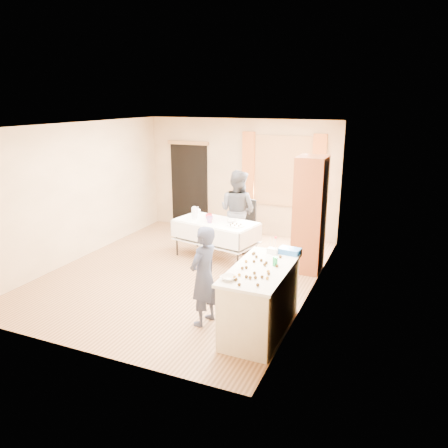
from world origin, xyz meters
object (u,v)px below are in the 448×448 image
at_px(chair, 243,232).
at_px(girl, 204,276).
at_px(cabinet, 310,215).
at_px(counter, 260,299).
at_px(woman, 237,211).
at_px(party_table, 216,236).

xyz_separation_m(chair, girl, (0.68, -3.33, 0.40)).
bearing_deg(cabinet, counter, -92.39).
distance_m(girl, woman, 3.13).
bearing_deg(cabinet, chair, 152.28).
xyz_separation_m(counter, woman, (-1.48, 2.94, 0.38)).
relative_size(chair, woman, 0.60).
xyz_separation_m(counter, chair, (-1.46, 3.22, -0.16)).
relative_size(counter, woman, 0.91).
bearing_deg(cabinet, girl, -109.33).
bearing_deg(counter, woman, 116.75).
height_order(party_table, chair, chair).
bearing_deg(woman, cabinet, 174.08).
xyz_separation_m(chair, woman, (-0.02, -0.27, 0.53)).
bearing_deg(girl, cabinet, 171.53).
bearing_deg(woman, girl, 116.02).
relative_size(cabinet, chair, 2.08).
xyz_separation_m(cabinet, woman, (-1.58, 0.54, -0.21)).
bearing_deg(party_table, chair, 87.22).
distance_m(cabinet, party_table, 1.88).
distance_m(cabinet, woman, 1.69).
bearing_deg(chair, party_table, -83.18).
bearing_deg(counter, girl, -171.88).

